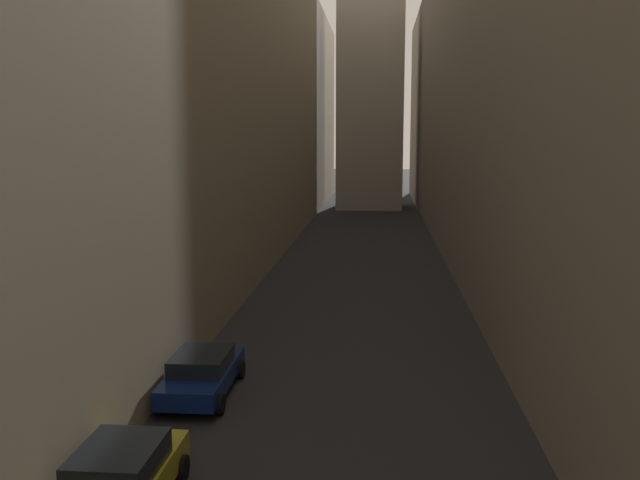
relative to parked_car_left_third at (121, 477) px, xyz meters
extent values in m
plane|color=#232326|center=(4.40, 30.98, -0.80)|extent=(264.00, 264.00, 0.00)
cube|color=gray|center=(-7.27, 32.98, 10.47)|extent=(12.34, 108.00, 22.53)
cube|color=gray|center=(17.35, 32.98, 10.61)|extent=(14.90, 108.00, 22.81)
cube|color=#9E9384|center=(4.40, 66.17, 21.02)|extent=(7.39, 7.39, 43.62)
cube|color=black|center=(0.00, -0.09, 0.46)|extent=(1.68, 2.24, 0.58)
cylinder|color=black|center=(-0.91, 1.49, -0.49)|extent=(0.22, 0.61, 0.61)
cylinder|color=black|center=(0.91, 1.49, -0.49)|extent=(0.22, 0.61, 0.61)
cube|color=navy|center=(0.00, 6.95, -0.20)|extent=(1.82, 4.57, 0.58)
cube|color=black|center=(0.00, 6.88, 0.35)|extent=(1.67, 2.26, 0.51)
cylinder|color=black|center=(-0.91, 8.51, -0.49)|extent=(0.22, 0.62, 0.62)
cylinder|color=black|center=(0.91, 8.51, -0.49)|extent=(0.22, 0.62, 0.62)
cylinder|color=black|center=(-0.91, 5.40, -0.49)|extent=(0.22, 0.62, 0.62)
cylinder|color=black|center=(0.91, 5.40, -0.49)|extent=(0.22, 0.62, 0.62)
camera|label=1|loc=(5.53, -13.57, 7.34)|focal=38.54mm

